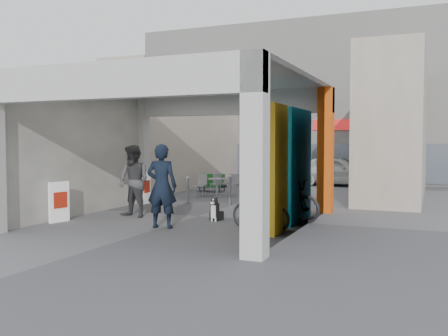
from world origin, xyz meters
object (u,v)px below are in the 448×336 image
at_px(man_elderly, 264,182).
at_px(bicycle_rear, 260,210).
at_px(cafe_set, 217,188).
at_px(man_with_dog, 162,186).
at_px(white_van, 336,171).
at_px(bicycle_front, 282,200).
at_px(border_collie, 215,211).
at_px(man_crates, 277,168).
at_px(produce_stand, 212,185).
at_px(man_back_turned, 134,181).

relative_size(man_elderly, bicycle_rear, 1.21).
relative_size(cafe_set, man_with_dog, 0.69).
relative_size(man_with_dog, white_van, 0.49).
distance_m(cafe_set, bicycle_front, 6.03).
bearing_deg(man_elderly, bicycle_front, -56.00).
bearing_deg(cafe_set, man_elderly, -51.44).
xyz_separation_m(bicycle_rear, white_van, (-0.50, 12.18, 0.22)).
height_order(border_collie, white_van, white_van).
relative_size(man_with_dog, man_crates, 1.09).
relative_size(man_elderly, man_crates, 1.02).
xyz_separation_m(man_with_dog, bicycle_front, (2.26, 2.09, -0.45)).
relative_size(man_elderly, bicycle_front, 0.91).
distance_m(produce_stand, man_crates, 3.00).
distance_m(man_with_dog, bicycle_front, 3.11).
distance_m(border_collie, bicycle_front, 1.70).
distance_m(border_collie, man_back_turned, 2.35).
height_order(cafe_set, man_back_turned, man_back_turned).
height_order(produce_stand, man_elderly, man_elderly).
distance_m(border_collie, man_with_dog, 1.77).
relative_size(border_collie, man_elderly, 0.34).
xyz_separation_m(man_with_dog, man_elderly, (1.55, 2.83, -0.06)).
bearing_deg(bicycle_rear, man_back_turned, 95.18).
distance_m(man_crates, bicycle_rear, 9.90).
bearing_deg(man_elderly, man_back_turned, -161.62).
relative_size(bicycle_rear, white_van, 0.38).
bearing_deg(border_collie, man_crates, 113.30).
bearing_deg(produce_stand, cafe_set, -45.25).
bearing_deg(produce_stand, bicycle_rear, -44.18).
xyz_separation_m(border_collie, man_with_dog, (-0.71, -1.44, 0.73)).
bearing_deg(man_crates, man_elderly, 102.25).
xyz_separation_m(man_elderly, white_van, (0.12, 10.00, -0.24)).
relative_size(border_collie, white_van, 0.16).
height_order(produce_stand, bicycle_rear, bicycle_rear).
xyz_separation_m(man_back_turned, man_elderly, (3.07, 1.66, -0.04)).
distance_m(bicycle_rear, white_van, 12.20).
bearing_deg(man_with_dog, bicycle_rear, -174.72).
bearing_deg(man_crates, produce_stand, 42.83).
relative_size(bicycle_front, bicycle_rear, 1.33).
height_order(border_collie, man_back_turned, man_back_turned).
height_order(man_back_turned, man_elderly, man_back_turned).
bearing_deg(bicycle_front, cafe_set, 48.09).
distance_m(cafe_set, man_with_dog, 6.96).
xyz_separation_m(man_with_dog, white_van, (1.67, 12.83, -0.30)).
distance_m(man_elderly, white_van, 10.01).
distance_m(man_back_turned, bicycle_rear, 3.76).
distance_m(bicycle_front, bicycle_rear, 1.45).
height_order(man_back_turned, bicycle_rear, man_back_turned).
xyz_separation_m(man_with_dog, man_back_turned, (-1.51, 1.17, -0.02)).
distance_m(cafe_set, man_crates, 3.75).
height_order(bicycle_rear, white_van, white_van).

